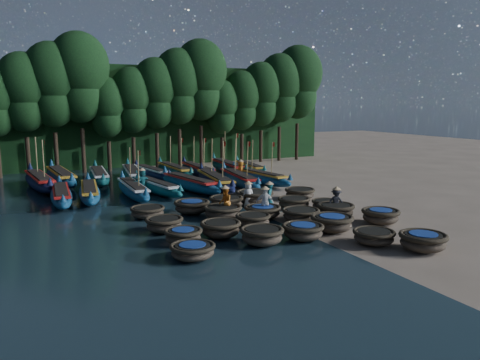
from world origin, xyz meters
name	(u,v)px	position (x,y,z in m)	size (l,w,h in m)	color
ground	(251,210)	(0.00, 0.00, 0.00)	(120.00, 120.00, 0.00)	gray
foliage_wall	(146,116)	(0.00, 23.50, 5.00)	(40.00, 3.00, 10.00)	black
coracle_3	(374,236)	(1.83, -8.58, 0.38)	(1.93, 1.93, 0.67)	brown
coracle_4	(423,241)	(3.07, -10.26, 0.46)	(2.21, 2.21, 0.79)	brown
coracle_5	(193,251)	(-6.28, -6.87, 0.37)	(2.28, 2.28, 0.64)	brown
coracle_6	(262,235)	(-2.76, -6.38, 0.45)	(2.21, 2.21, 0.79)	brown
coracle_7	(303,231)	(-0.67, -6.56, 0.44)	(2.19, 2.19, 0.75)	brown
coracle_8	(332,222)	(1.42, -6.03, 0.48)	(2.62, 2.62, 0.82)	brown
coracle_9	(381,216)	(4.64, -5.96, 0.46)	(2.42, 2.42, 0.79)	brown
coracle_10	(183,235)	(-5.95, -4.75, 0.41)	(1.79, 1.79, 0.71)	brown
coracle_11	(221,228)	(-3.97, -4.50, 0.45)	(2.34, 2.34, 0.79)	brown
coracle_12	(253,220)	(-1.72, -3.54, 0.40)	(2.23, 2.23, 0.69)	brown
coracle_13	(301,214)	(1.18, -3.60, 0.39)	(2.41, 2.41, 0.69)	brown
coracle_14	(336,210)	(3.34, -3.83, 0.46)	(2.10, 2.10, 0.80)	brown
coracle_15	(164,224)	(-6.11, -2.39, 0.42)	(2.28, 2.28, 0.74)	brown
coracle_16	(223,211)	(-2.37, -1.19, 0.41)	(2.25, 2.25, 0.72)	brown
coracle_17	(263,211)	(-0.33, -2.03, 0.39)	(2.07, 2.07, 0.68)	brown
coracle_18	(294,202)	(2.60, -0.69, 0.37)	(2.27, 2.27, 0.65)	brown
coracle_19	(325,204)	(3.95, -2.00, 0.36)	(1.61, 1.61, 0.63)	brown
coracle_20	(147,212)	(-6.09, 0.82, 0.36)	(1.93, 1.93, 0.63)	brown
coracle_21	(192,206)	(-3.51, 0.71, 0.44)	(2.09, 2.09, 0.75)	brown
coracle_22	(226,202)	(-1.28, 0.75, 0.46)	(2.07, 2.07, 0.80)	brown
coracle_23	(255,197)	(0.97, 1.35, 0.48)	(2.47, 2.47, 0.85)	brown
coracle_24	(300,193)	(4.35, 1.32, 0.42)	(2.39, 2.39, 0.74)	brown
long_boat_1	(61,195)	(-10.01, 7.12, 0.51)	(1.78, 7.56, 1.33)	navy
long_boat_2	(89,192)	(-8.22, 7.41, 0.51)	(2.25, 7.62, 1.35)	navy
long_boat_3	(133,189)	(-5.42, 7.02, 0.53)	(1.52, 7.80, 3.31)	navy
long_boat_4	(157,187)	(-3.65, 7.41, 0.50)	(2.45, 7.38, 1.31)	#0F5758
long_boat_5	(190,183)	(-1.15, 7.48, 0.55)	(2.81, 8.14, 1.45)	navy
long_boat_6	(215,181)	(0.85, 7.42, 0.58)	(2.51, 8.59, 3.67)	#0E1735
long_boat_7	(239,179)	(2.87, 7.47, 0.57)	(2.46, 8.36, 3.58)	navy
long_boat_8	(260,177)	(4.84, 7.84, 0.54)	(2.36, 7.98, 3.41)	navy
long_boat_9	(39,181)	(-10.96, 13.07, 0.60)	(2.45, 8.86, 3.78)	#0E1735
long_boat_10	(61,177)	(-9.33, 14.43, 0.61)	(2.29, 9.06, 1.60)	navy
long_boat_11	(99,176)	(-6.51, 13.91, 0.55)	(2.12, 8.21, 1.45)	#0F5758
long_boat_12	(133,174)	(-3.91, 13.51, 0.57)	(2.55, 8.47, 1.50)	#0F5758
long_boat_13	(152,172)	(-2.07, 14.35, 0.49)	(2.22, 7.25, 1.29)	#0E1735
long_boat_14	(174,170)	(-0.06, 14.34, 0.54)	(1.69, 8.08, 3.43)	#0F5758
long_boat_15	(197,170)	(1.78, 13.55, 0.54)	(1.64, 8.03, 3.41)	#0E1735
long_boat_16	(228,167)	(4.80, 13.64, 0.60)	(2.23, 8.83, 3.76)	#0F5758
long_boat_17	(250,168)	(6.65, 13.07, 0.50)	(2.20, 7.46, 1.32)	#0F5758
fisherman_0	(248,194)	(0.23, 0.80, 0.84)	(0.75, 0.52, 1.73)	white
fisherman_1	(269,196)	(0.64, -1.08, 0.97)	(0.72, 0.77, 1.97)	#175A61
fisherman_2	(225,201)	(-2.16, -1.01, 0.92)	(0.89, 1.01, 1.94)	orange
fisherman_3	(336,201)	(3.62, -3.49, 0.85)	(1.17, 0.87, 1.81)	black
fisherman_4	(265,202)	(-0.16, -1.99, 0.91)	(1.07, 0.84, 1.90)	white
fisherman_5	(142,181)	(-4.56, 7.79, 0.91)	(1.59, 1.44, 1.96)	#175A61
fisherman_6	(241,170)	(4.09, 9.66, 0.91)	(0.78, 0.96, 1.89)	orange
tree_2	(23,91)	(-11.40, 20.00, 7.32)	(4.51, 4.51, 10.63)	black
tree_3	(52,84)	(-9.10, 20.00, 8.00)	(4.92, 4.92, 11.60)	black
tree_4	(79,76)	(-6.80, 20.00, 8.67)	(5.34, 5.34, 12.58)	black
tree_5	(107,107)	(-4.50, 20.00, 5.97)	(3.68, 3.68, 8.68)	black
tree_6	(132,100)	(-2.20, 20.00, 6.65)	(4.09, 4.09, 9.65)	black
tree_7	(156,92)	(0.10, 20.00, 7.32)	(4.51, 4.51, 10.63)	black
tree_8	(178,86)	(2.40, 20.00, 8.00)	(4.92, 4.92, 11.60)	black
tree_9	(200,79)	(4.70, 20.00, 8.67)	(5.34, 5.34, 12.58)	black
tree_10	(222,106)	(7.00, 20.00, 5.97)	(3.68, 3.68, 8.68)	black
tree_11	(242,100)	(9.30, 20.00, 6.65)	(4.09, 4.09, 9.65)	black
tree_12	(261,93)	(11.60, 20.00, 7.32)	(4.51, 4.51, 10.63)	black
tree_13	(280,87)	(13.90, 20.00, 8.00)	(4.92, 4.92, 11.60)	black
tree_14	(298,81)	(16.20, 20.00, 8.67)	(5.34, 5.34, 12.58)	black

